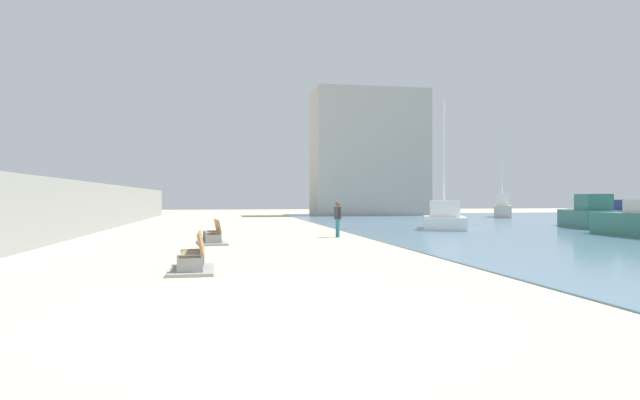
{
  "coord_description": "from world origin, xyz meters",
  "views": [
    {
      "loc": [
        -0.43,
        -8.6,
        1.82
      ],
      "look_at": [
        3.84,
        14.9,
        1.75
      ],
      "focal_mm": 29.51,
      "sensor_mm": 36.0,
      "label": 1
    }
  ],
  "objects_px": {
    "bench_near": "(193,262)",
    "bench_far": "(213,238)",
    "boat_far_left": "(589,215)",
    "boat_mid_bay": "(604,211)",
    "person_walking": "(338,216)",
    "boat_far_right": "(444,218)",
    "boat_outer": "(502,208)",
    "boat_distant": "(639,222)"
  },
  "relations": [
    {
      "from": "bench_far",
      "to": "boat_distant",
      "type": "distance_m",
      "value": 19.44
    },
    {
      "from": "bench_near",
      "to": "boat_distant",
      "type": "bearing_deg",
      "value": 21.8
    },
    {
      "from": "person_walking",
      "to": "boat_outer",
      "type": "height_order",
      "value": "boat_outer"
    },
    {
      "from": "boat_far_left",
      "to": "boat_far_right",
      "type": "height_order",
      "value": "boat_far_right"
    },
    {
      "from": "bench_far",
      "to": "boat_distant",
      "type": "height_order",
      "value": "boat_distant"
    },
    {
      "from": "bench_near",
      "to": "bench_far",
      "type": "bearing_deg",
      "value": 87.83
    },
    {
      "from": "bench_far",
      "to": "boat_far_right",
      "type": "xyz_separation_m",
      "value": [
        12.95,
        7.05,
        0.44
      ]
    },
    {
      "from": "boat_far_left",
      "to": "boat_mid_bay",
      "type": "relative_size",
      "value": 0.76
    },
    {
      "from": "bench_far",
      "to": "boat_distant",
      "type": "relative_size",
      "value": 0.43
    },
    {
      "from": "person_walking",
      "to": "boat_outer",
      "type": "xyz_separation_m",
      "value": [
        20.91,
        22.26,
        -0.1
      ]
    },
    {
      "from": "boat_far_left",
      "to": "bench_far",
      "type": "bearing_deg",
      "value": -162.59
    },
    {
      "from": "bench_near",
      "to": "boat_mid_bay",
      "type": "relative_size",
      "value": 0.29
    },
    {
      "from": "bench_far",
      "to": "boat_far_left",
      "type": "relative_size",
      "value": 0.4
    },
    {
      "from": "bench_near",
      "to": "boat_mid_bay",
      "type": "height_order",
      "value": "boat_mid_bay"
    },
    {
      "from": "bench_near",
      "to": "person_walking",
      "type": "height_order",
      "value": "person_walking"
    },
    {
      "from": "person_walking",
      "to": "boat_far_right",
      "type": "distance_m",
      "value": 8.55
    },
    {
      "from": "person_walking",
      "to": "boat_far_right",
      "type": "bearing_deg",
      "value": 31.81
    },
    {
      "from": "person_walking",
      "to": "boat_mid_bay",
      "type": "xyz_separation_m",
      "value": [
        28.74,
        18.34,
        -0.34
      ]
    },
    {
      "from": "boat_distant",
      "to": "boat_mid_bay",
      "type": "relative_size",
      "value": 0.7
    },
    {
      "from": "boat_outer",
      "to": "boat_far_left",
      "type": "distance_m",
      "value": 18.33
    },
    {
      "from": "person_walking",
      "to": "boat_mid_bay",
      "type": "distance_m",
      "value": 34.09
    },
    {
      "from": "boat_mid_bay",
      "to": "boat_far_right",
      "type": "bearing_deg",
      "value": -147.21
    },
    {
      "from": "bench_near",
      "to": "boat_mid_bay",
      "type": "distance_m",
      "value": 45.19
    },
    {
      "from": "boat_mid_bay",
      "to": "bench_far",
      "type": "bearing_deg",
      "value": -148.76
    },
    {
      "from": "boat_outer",
      "to": "boat_distant",
      "type": "relative_size",
      "value": 1.47
    },
    {
      "from": "bench_far",
      "to": "boat_mid_bay",
      "type": "distance_m",
      "value": 40.26
    },
    {
      "from": "person_walking",
      "to": "boat_outer",
      "type": "relative_size",
      "value": 0.22
    },
    {
      "from": "bench_near",
      "to": "boat_distant",
      "type": "xyz_separation_m",
      "value": [
        19.73,
        7.89,
        0.49
      ]
    },
    {
      "from": "boat_far_left",
      "to": "boat_mid_bay",
      "type": "distance_m",
      "value": 18.45
    },
    {
      "from": "boat_outer",
      "to": "boat_far_right",
      "type": "relative_size",
      "value": 0.99
    },
    {
      "from": "person_walking",
      "to": "boat_distant",
      "type": "height_order",
      "value": "boat_distant"
    },
    {
      "from": "bench_far",
      "to": "boat_mid_bay",
      "type": "xyz_separation_m",
      "value": [
        34.42,
        20.88,
        0.41
      ]
    },
    {
      "from": "person_walking",
      "to": "boat_far_left",
      "type": "xyz_separation_m",
      "value": [
        16.6,
        4.44,
        -0.19
      ]
    },
    {
      "from": "bench_far",
      "to": "boat_distant",
      "type": "xyz_separation_m",
      "value": [
        19.43,
        -0.15,
        0.49
      ]
    },
    {
      "from": "person_walking",
      "to": "boat_distant",
      "type": "relative_size",
      "value": 0.33
    },
    {
      "from": "bench_near",
      "to": "boat_far_left",
      "type": "height_order",
      "value": "boat_far_left"
    },
    {
      "from": "boat_far_left",
      "to": "boat_mid_bay",
      "type": "xyz_separation_m",
      "value": [
        12.14,
        13.89,
        -0.15
      ]
    },
    {
      "from": "boat_mid_bay",
      "to": "boat_outer",
      "type": "bearing_deg",
      "value": 153.4
    },
    {
      "from": "bench_far",
      "to": "boat_distant",
      "type": "bearing_deg",
      "value": -0.43
    },
    {
      "from": "person_walking",
      "to": "boat_far_left",
      "type": "distance_m",
      "value": 17.18
    },
    {
      "from": "bench_near",
      "to": "bench_far",
      "type": "distance_m",
      "value": 8.04
    },
    {
      "from": "boat_outer",
      "to": "boat_far_right",
      "type": "xyz_separation_m",
      "value": [
        -13.64,
        -17.75,
        -0.21
      ]
    }
  ]
}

